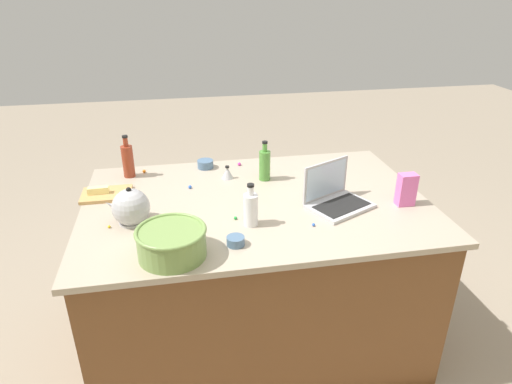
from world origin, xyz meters
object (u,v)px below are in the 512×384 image
(mixing_bowl_large, at_px, (172,242))
(bottle_olive, at_px, (265,164))
(kitchen_timer, at_px, (227,173))
(cutting_board, at_px, (107,194))
(laptop, at_px, (335,197))
(candy_bag, at_px, (406,190))
(kettle, at_px, (131,208))
(bottle_vinegar, at_px, (251,209))
(ramekin_small, at_px, (205,164))
(bottle_soy, at_px, (128,160))
(butter_stick_left, at_px, (98,190))
(ramekin_medium, at_px, (236,241))

(mixing_bowl_large, bearing_deg, bottle_olive, -127.47)
(mixing_bowl_large, relative_size, kitchen_timer, 3.88)
(bottle_olive, xyz_separation_m, cutting_board, (0.88, 0.06, -0.08))
(bottle_olive, height_order, cutting_board, bottle_olive)
(laptop, height_order, candy_bag, laptop)
(kettle, xyz_separation_m, candy_bag, (-1.38, 0.06, 0.01))
(bottle_vinegar, relative_size, cutting_board, 0.81)
(bottle_vinegar, height_order, candy_bag, bottle_vinegar)
(mixing_bowl_large, distance_m, cutting_board, 0.74)
(ramekin_small, bearing_deg, candy_bag, 144.95)
(cutting_board, xyz_separation_m, kitchen_timer, (-0.67, -0.11, 0.03))
(candy_bag, bearing_deg, bottle_soy, -24.05)
(kitchen_timer, distance_m, candy_bag, 1.00)
(ramekin_small, relative_size, candy_bag, 0.58)
(bottle_vinegar, relative_size, kitchen_timer, 2.76)
(bottle_soy, bearing_deg, cutting_board, 67.02)
(mixing_bowl_large, height_order, cutting_board, mixing_bowl_large)
(butter_stick_left, xyz_separation_m, ramekin_medium, (-0.65, 0.61, -0.02))
(laptop, xyz_separation_m, bottle_soy, (1.07, -0.58, 0.05))
(mixing_bowl_large, distance_m, bottle_soy, 0.93)
(bottle_soy, xyz_separation_m, cutting_board, (0.11, 0.25, -0.09))
(ramekin_small, bearing_deg, cutting_board, 27.97)
(bottle_olive, height_order, butter_stick_left, bottle_olive)
(mixing_bowl_large, bearing_deg, candy_bag, -167.60)
(mixing_bowl_large, distance_m, ramekin_medium, 0.28)
(kettle, distance_m, cutting_board, 0.37)
(laptop, relative_size, cutting_board, 1.44)
(butter_stick_left, bearing_deg, kettle, 121.05)
(bottle_olive, relative_size, bottle_vinegar, 1.10)
(laptop, xyz_separation_m, ramekin_small, (0.62, -0.63, -0.02))
(bottle_olive, bearing_deg, bottle_vinegar, 71.42)
(ramekin_medium, bearing_deg, bottle_olive, -111.68)
(bottle_soy, height_order, candy_bag, bottle_soy)
(butter_stick_left, relative_size, ramekin_small, 1.12)
(bottle_vinegar, distance_m, cutting_board, 0.84)
(cutting_board, relative_size, candy_bag, 1.54)
(laptop, relative_size, kitchen_timer, 4.87)
(candy_bag, bearing_deg, ramekin_medium, 13.90)
(ramekin_medium, bearing_deg, bottle_vinegar, -120.33)
(kettle, bearing_deg, bottle_soy, -85.03)
(butter_stick_left, bearing_deg, cutting_board, 180.00)
(bottle_soy, height_order, cutting_board, bottle_soy)
(bottle_soy, relative_size, butter_stick_left, 2.29)
(kettle, height_order, butter_stick_left, kettle)
(cutting_board, height_order, candy_bag, candy_bag)
(bottle_soy, bearing_deg, ramekin_small, -174.03)
(mixing_bowl_large, bearing_deg, butter_stick_left, -59.68)
(ramekin_small, bearing_deg, kitchen_timer, 121.78)
(laptop, height_order, kettle, laptop)
(kitchen_timer, bearing_deg, butter_stick_left, 9.01)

